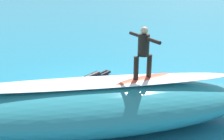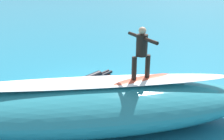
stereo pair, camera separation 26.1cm
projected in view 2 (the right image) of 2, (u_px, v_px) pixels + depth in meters
The scene contains 10 objects.
ground_plane at pixel (82, 90), 10.14m from camera, with size 120.00×120.00×0.00m, color teal.
wave_crest at pixel (92, 106), 7.39m from camera, with size 9.53×2.59×1.40m, color teal.
wave_foam_lip at pixel (91, 82), 7.14m from camera, with size 8.10×0.91×0.08m, color white.
surfboard_riding at pixel (140, 80), 7.30m from camera, with size 2.06×0.46×0.09m, color #E0563D.
surfer_riding at pixel (142, 49), 7.00m from camera, with size 0.56×1.35×1.46m.
surfboard_paddling at pixel (93, 80), 10.99m from camera, with size 2.20×0.55×0.06m, color #E0563D.
surfer_paddling at pixel (95, 76), 11.03m from camera, with size 1.43×1.33×0.32m.
foam_patch_near at pixel (79, 83), 10.56m from camera, with size 0.73×0.53×0.18m, color white.
foam_patch_mid at pixel (44, 82), 10.80m from camera, with size 0.68×0.55×0.12m, color white.
foam_patch_far at pixel (180, 85), 10.43m from camera, with size 0.95×0.77×0.15m, color white.
Camera 2 is at (0.24, 9.34, 4.19)m, focal length 41.30 mm.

